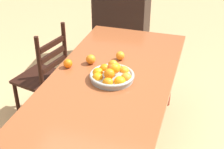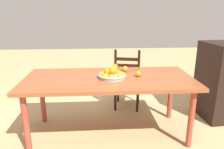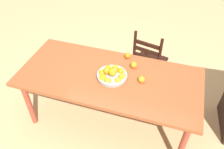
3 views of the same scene
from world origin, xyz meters
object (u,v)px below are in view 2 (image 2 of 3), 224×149
(chair_near_window, at_px, (127,80))
(fruit_bowl, at_px, (112,75))
(orange_loose_0, at_px, (125,69))
(orange_loose_1, at_px, (138,74))
(orange_loose_2, at_px, (115,67))
(dining_table, at_px, (109,83))

(chair_near_window, relative_size, fruit_bowl, 2.90)
(fruit_bowl, relative_size, orange_loose_0, 4.31)
(chair_near_window, relative_size, orange_loose_1, 13.37)
(orange_loose_2, bearing_deg, orange_loose_1, -55.17)
(fruit_bowl, height_order, orange_loose_1, fruit_bowl)
(chair_near_window, height_order, fruit_bowl, chair_near_window)
(dining_table, distance_m, orange_loose_0, 0.32)
(dining_table, height_order, chair_near_window, chair_near_window)
(dining_table, relative_size, orange_loose_0, 25.98)
(dining_table, height_order, fruit_bowl, fruit_bowl)
(chair_near_window, height_order, orange_loose_2, chair_near_window)
(orange_loose_1, bearing_deg, chair_near_window, 92.36)
(orange_loose_2, bearing_deg, fruit_bowl, -100.71)
(chair_near_window, bearing_deg, orange_loose_1, 104.93)
(fruit_bowl, bearing_deg, dining_table, 156.60)
(dining_table, relative_size, chair_near_window, 2.08)
(orange_loose_2, bearing_deg, orange_loose_0, -52.88)
(chair_near_window, distance_m, orange_loose_1, 0.76)
(orange_loose_0, bearing_deg, fruit_bowl, -128.24)
(dining_table, height_order, orange_loose_2, orange_loose_2)
(orange_loose_1, bearing_deg, orange_loose_2, 124.83)
(dining_table, bearing_deg, orange_loose_2, 73.77)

